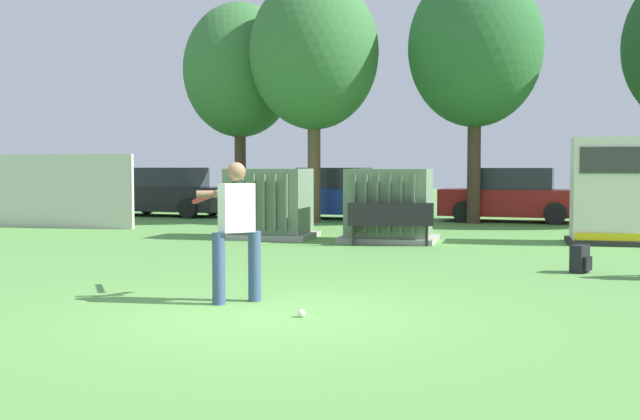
{
  "coord_description": "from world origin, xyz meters",
  "views": [
    {
      "loc": [
        2.68,
        -8.37,
        1.71
      ],
      "look_at": [
        -0.24,
        3.5,
        1.0
      ],
      "focal_mm": 43.87,
      "sensor_mm": 36.0,
      "label": 1
    }
  ],
  "objects_px": {
    "sports_ball": "(302,313)",
    "parked_car_left_of_center": "(331,195)",
    "transformer_west": "(269,204)",
    "parked_car_right_of_center": "(513,197)",
    "transformer_mid_west": "(389,206)",
    "parked_car_leftmost": "(168,193)",
    "backpack": "(580,259)",
    "generator_enclosure": "(606,191)",
    "batter": "(235,224)",
    "park_bench": "(390,221)"
  },
  "relations": [
    {
      "from": "transformer_mid_west",
      "to": "batter",
      "type": "height_order",
      "value": "batter"
    },
    {
      "from": "batter",
      "to": "transformer_west",
      "type": "bearing_deg",
      "value": 104.79
    },
    {
      "from": "transformer_west",
      "to": "backpack",
      "type": "height_order",
      "value": "transformer_west"
    },
    {
      "from": "sports_ball",
      "to": "backpack",
      "type": "height_order",
      "value": "backpack"
    },
    {
      "from": "transformer_west",
      "to": "batter",
      "type": "xyz_separation_m",
      "value": [
        2.2,
        -8.33,
        0.19
      ]
    },
    {
      "from": "parked_car_right_of_center",
      "to": "parked_car_leftmost",
      "type": "bearing_deg",
      "value": -179.94
    },
    {
      "from": "sports_ball",
      "to": "backpack",
      "type": "bearing_deg",
      "value": 53.67
    },
    {
      "from": "generator_enclosure",
      "to": "parked_car_right_of_center",
      "type": "distance_m",
      "value": 6.63
    },
    {
      "from": "transformer_west",
      "to": "parked_car_leftmost",
      "type": "distance_m",
      "value": 8.82
    },
    {
      "from": "transformer_mid_west",
      "to": "park_bench",
      "type": "xyz_separation_m",
      "value": [
        0.17,
        -0.94,
        -0.25
      ]
    },
    {
      "from": "transformer_mid_west",
      "to": "parked_car_left_of_center",
      "type": "distance_m",
      "value": 7.52
    },
    {
      "from": "park_bench",
      "to": "parked_car_right_of_center",
      "type": "xyz_separation_m",
      "value": [
        2.51,
        7.89,
        0.22
      ]
    },
    {
      "from": "transformer_west",
      "to": "parked_car_leftmost",
      "type": "xyz_separation_m",
      "value": [
        -5.69,
        6.74,
        -0.04
      ]
    },
    {
      "from": "transformer_mid_west",
      "to": "parked_car_leftmost",
      "type": "relative_size",
      "value": 0.48
    },
    {
      "from": "transformer_west",
      "to": "park_bench",
      "type": "xyz_separation_m",
      "value": [
        3.04,
        -1.14,
        -0.25
      ]
    },
    {
      "from": "backpack",
      "to": "sports_ball",
      "type": "bearing_deg",
      "value": -126.33
    },
    {
      "from": "sports_ball",
      "to": "parked_car_leftmost",
      "type": "distance_m",
      "value": 18.17
    },
    {
      "from": "sports_ball",
      "to": "parked_car_leftmost",
      "type": "xyz_separation_m",
      "value": [
        -8.95,
        15.8,
        0.71
      ]
    },
    {
      "from": "parked_car_leftmost",
      "to": "parked_car_left_of_center",
      "type": "bearing_deg",
      "value": -0.07
    },
    {
      "from": "generator_enclosure",
      "to": "backpack",
      "type": "height_order",
      "value": "generator_enclosure"
    },
    {
      "from": "parked_car_leftmost",
      "to": "parked_car_right_of_center",
      "type": "bearing_deg",
      "value": 0.06
    },
    {
      "from": "batter",
      "to": "parked_car_right_of_center",
      "type": "distance_m",
      "value": 15.45
    },
    {
      "from": "generator_enclosure",
      "to": "parked_car_left_of_center",
      "type": "height_order",
      "value": "generator_enclosure"
    },
    {
      "from": "park_bench",
      "to": "batter",
      "type": "bearing_deg",
      "value": -96.68
    },
    {
      "from": "park_bench",
      "to": "parked_car_leftmost",
      "type": "relative_size",
      "value": 0.42
    },
    {
      "from": "sports_ball",
      "to": "parked_car_left_of_center",
      "type": "relative_size",
      "value": 0.02
    },
    {
      "from": "transformer_west",
      "to": "batter",
      "type": "relative_size",
      "value": 1.21
    },
    {
      "from": "park_bench",
      "to": "parked_car_leftmost",
      "type": "distance_m",
      "value": 11.76
    },
    {
      "from": "parked_car_left_of_center",
      "to": "parked_car_leftmost",
      "type": "bearing_deg",
      "value": 179.93
    },
    {
      "from": "transformer_west",
      "to": "parked_car_right_of_center",
      "type": "distance_m",
      "value": 8.74
    },
    {
      "from": "transformer_mid_west",
      "to": "parked_car_left_of_center",
      "type": "xyz_separation_m",
      "value": [
        -2.92,
        6.93,
        -0.04
      ]
    },
    {
      "from": "park_bench",
      "to": "parked_car_leftmost",
      "type": "bearing_deg",
      "value": 137.94
    },
    {
      "from": "transformer_mid_west",
      "to": "parked_car_left_of_center",
      "type": "height_order",
      "value": "same"
    },
    {
      "from": "transformer_west",
      "to": "park_bench",
      "type": "distance_m",
      "value": 3.26
    },
    {
      "from": "park_bench",
      "to": "parked_car_left_of_center",
      "type": "xyz_separation_m",
      "value": [
        -3.1,
        7.87,
        0.22
      ]
    },
    {
      "from": "backpack",
      "to": "parked_car_right_of_center",
      "type": "height_order",
      "value": "parked_car_right_of_center"
    },
    {
      "from": "batter",
      "to": "parked_car_leftmost",
      "type": "height_order",
      "value": "batter"
    },
    {
      "from": "parked_car_left_of_center",
      "to": "park_bench",
      "type": "bearing_deg",
      "value": -68.54
    },
    {
      "from": "parked_car_leftmost",
      "to": "parked_car_right_of_center",
      "type": "relative_size",
      "value": 1.01
    },
    {
      "from": "transformer_mid_west",
      "to": "sports_ball",
      "type": "distance_m",
      "value": 8.91
    },
    {
      "from": "generator_enclosure",
      "to": "sports_ball",
      "type": "distance_m",
      "value": 10.45
    },
    {
      "from": "transformer_west",
      "to": "park_bench",
      "type": "bearing_deg",
      "value": -20.58
    },
    {
      "from": "generator_enclosure",
      "to": "park_bench",
      "type": "height_order",
      "value": "generator_enclosure"
    },
    {
      "from": "transformer_mid_west",
      "to": "generator_enclosure",
      "type": "relative_size",
      "value": 0.91
    },
    {
      "from": "transformer_mid_west",
      "to": "backpack",
      "type": "height_order",
      "value": "transformer_mid_west"
    },
    {
      "from": "transformer_mid_west",
      "to": "generator_enclosure",
      "type": "height_order",
      "value": "generator_enclosure"
    },
    {
      "from": "sports_ball",
      "to": "parked_car_leftmost",
      "type": "relative_size",
      "value": 0.02
    },
    {
      "from": "generator_enclosure",
      "to": "batter",
      "type": "xyz_separation_m",
      "value": [
        -5.3,
        -8.76,
        -0.16
      ]
    },
    {
      "from": "transformer_mid_west",
      "to": "parked_car_right_of_center",
      "type": "height_order",
      "value": "same"
    },
    {
      "from": "sports_ball",
      "to": "backpack",
      "type": "distance_m",
      "value": 5.64
    }
  ]
}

